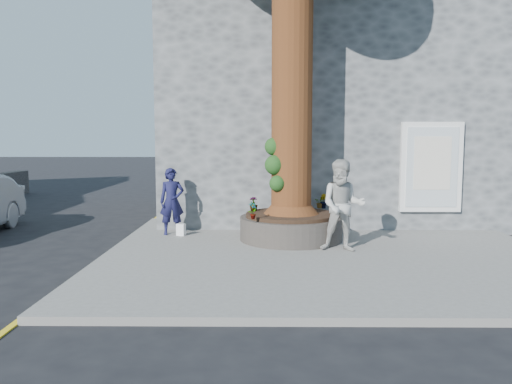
{
  "coord_description": "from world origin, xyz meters",
  "views": [
    {
      "loc": [
        0.11,
        -9.13,
        2.37
      ],
      "look_at": [
        0.01,
        1.54,
        1.25
      ],
      "focal_mm": 35.0,
      "sensor_mm": 36.0,
      "label": 1
    }
  ],
  "objects": [
    {
      "name": "planter",
      "position": [
        0.8,
        2.0,
        0.41
      ],
      "size": [
        2.3,
        2.3,
        0.6
      ],
      "color": "black",
      "rests_on": "pavement"
    },
    {
      "name": "plant_a",
      "position": [
        -0.05,
        1.15,
        0.91
      ],
      "size": [
        0.23,
        0.23,
        0.37
      ],
      "primitive_type": "imported",
      "rotation": [
        0.0,
        0.0,
        0.82
      ],
      "color": "gray",
      "rests_on": "planter"
    },
    {
      "name": "ground",
      "position": [
        0.0,
        0.0,
        0.0
      ],
      "size": [
        120.0,
        120.0,
        0.0
      ],
      "primitive_type": "plane",
      "color": "black",
      "rests_on": "ground"
    },
    {
      "name": "stone_shop",
      "position": [
        2.5,
        7.2,
        3.16
      ],
      "size": [
        10.3,
        8.3,
        6.3
      ],
      "color": "#4C4F51",
      "rests_on": "ground"
    },
    {
      "name": "woman",
      "position": [
        1.77,
        0.86,
        1.05
      ],
      "size": [
        1.02,
        0.86,
        1.86
      ],
      "primitive_type": "imported",
      "rotation": [
        0.0,
        0.0,
        -0.18
      ],
      "color": "#B4B2AC",
      "rests_on": "pavement"
    },
    {
      "name": "shopping_bag",
      "position": [
        -1.77,
        2.44,
        0.26
      ],
      "size": [
        0.23,
        0.18,
        0.28
      ],
      "primitive_type": "cube",
      "rotation": [
        0.0,
        0.0,
        -0.34
      ],
      "color": "white",
      "rests_on": "pavement"
    },
    {
      "name": "pavement",
      "position": [
        1.5,
        1.0,
        0.06
      ],
      "size": [
        9.0,
        8.0,
        0.12
      ],
      "primitive_type": "cube",
      "color": "slate",
      "rests_on": "ground"
    },
    {
      "name": "plant_d",
      "position": [
        1.56,
        2.85,
        0.86
      ],
      "size": [
        0.34,
        0.34,
        0.28
      ],
      "primitive_type": "imported",
      "rotation": [
        0.0,
        0.0,
        5.59
      ],
      "color": "gray",
      "rests_on": "planter"
    },
    {
      "name": "plant_b",
      "position": [
        1.63,
        2.85,
        0.89
      ],
      "size": [
        0.24,
        0.24,
        0.35
      ],
      "primitive_type": "imported",
      "rotation": [
        0.0,
        0.0,
        1.9
      ],
      "color": "gray",
      "rests_on": "planter"
    },
    {
      "name": "man",
      "position": [
        -2.0,
        2.6,
        0.91
      ],
      "size": [
        0.66,
        0.52,
        1.58
      ],
      "primitive_type": "imported",
      "rotation": [
        0.0,
        0.0,
        0.27
      ],
      "color": "#15153A",
      "rests_on": "pavement"
    },
    {
      "name": "plant_c",
      "position": [
        -0.05,
        2.37,
        0.89
      ],
      "size": [
        0.22,
        0.22,
        0.34
      ],
      "primitive_type": "imported",
      "rotation": [
        0.0,
        0.0,
        3.32
      ],
      "color": "gray",
      "rests_on": "planter"
    },
    {
      "name": "yellow_line",
      "position": [
        -3.05,
        1.0,
        0.0
      ],
      "size": [
        0.1,
        30.0,
        0.01
      ],
      "primitive_type": "cube",
      "color": "yellow",
      "rests_on": "ground"
    }
  ]
}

